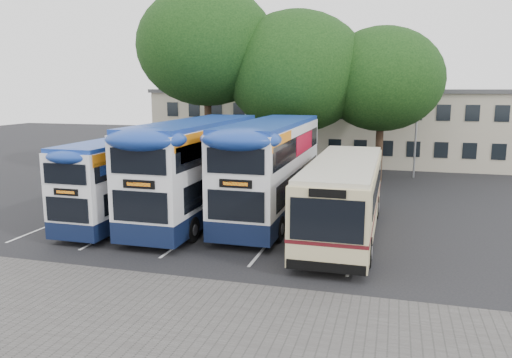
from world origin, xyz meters
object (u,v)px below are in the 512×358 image
at_px(bus_dd_left, 128,175).
at_px(bus_dd_mid, 197,165).
at_px(bus_single, 344,193).
at_px(tree_left, 207,46).
at_px(bus_dd_right, 272,165).
at_px(tree_mid, 296,72).
at_px(lamp_post, 417,106).
at_px(tree_right, 382,79).

relative_size(bus_dd_left, bus_dd_mid, 0.83).
distance_m(bus_dd_mid, bus_single, 7.27).
xyz_separation_m(tree_left, bus_dd_left, (0.36, -11.74, -6.93)).
xyz_separation_m(bus_dd_left, bus_dd_mid, (3.18, 1.03, 0.45)).
xyz_separation_m(bus_dd_left, bus_dd_right, (6.63, 2.14, 0.44)).
distance_m(tree_mid, bus_dd_right, 11.65).
relative_size(lamp_post, tree_mid, 0.79).
bearing_deg(tree_mid, bus_dd_left, -114.13).
height_order(tree_left, bus_dd_left, tree_left).
bearing_deg(lamp_post, bus_dd_mid, -126.12).
relative_size(bus_dd_right, bus_single, 1.03).
distance_m(lamp_post, tree_right, 3.64).
xyz_separation_m(tree_mid, bus_single, (4.65, -12.65, -5.51)).
height_order(bus_dd_left, bus_single, bus_dd_left).
distance_m(tree_left, tree_mid, 6.38).
height_order(tree_mid, bus_single, tree_mid).
height_order(tree_left, bus_single, tree_left).
height_order(lamp_post, bus_dd_right, lamp_post).
bearing_deg(tree_left, bus_dd_mid, -71.71).
relative_size(bus_dd_left, bus_single, 0.86).
xyz_separation_m(bus_dd_left, bus_single, (10.36, 0.09, -0.32)).
distance_m(tree_right, bus_dd_left, 18.25).
relative_size(bus_dd_left, bus_dd_right, 0.83).
bearing_deg(bus_single, tree_right, 85.70).
bearing_deg(bus_single, tree_mid, 110.19).
bearing_deg(tree_right, bus_dd_right, -112.63).
relative_size(tree_mid, bus_dd_mid, 1.00).
xyz_separation_m(lamp_post, bus_dd_right, (-7.14, -13.40, -2.46)).
distance_m(bus_dd_left, bus_single, 10.36).
xyz_separation_m(lamp_post, bus_dd_mid, (-10.59, -14.51, -2.45)).
xyz_separation_m(bus_dd_mid, bus_single, (7.17, -0.94, -0.76)).
bearing_deg(bus_single, bus_dd_mid, 172.54).
bearing_deg(bus_dd_left, bus_dd_mid, 17.85).
bearing_deg(bus_dd_mid, tree_left, 108.29).
height_order(tree_right, bus_dd_left, tree_right).
height_order(tree_right, bus_single, tree_right).
relative_size(bus_dd_mid, bus_single, 1.04).
distance_m(tree_left, bus_dd_right, 13.53).
bearing_deg(bus_dd_right, bus_dd_mid, -162.07).
bearing_deg(bus_dd_left, lamp_post, 48.44).
bearing_deg(lamp_post, bus_dd_right, -118.06).
bearing_deg(tree_left, bus_dd_right, -53.94).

